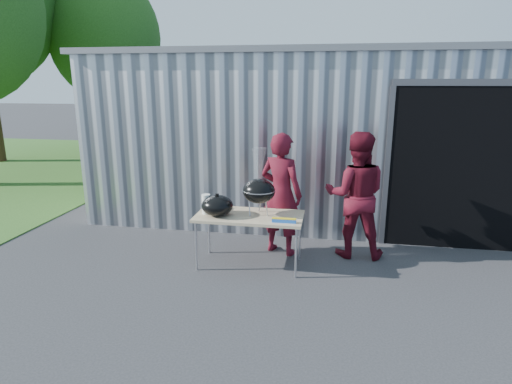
% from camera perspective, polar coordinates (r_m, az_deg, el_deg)
% --- Properties ---
extents(ground, '(80.00, 80.00, 0.00)m').
position_cam_1_polar(ground, '(5.86, -2.76, -11.43)').
color(ground, '#2B2B2E').
extents(building, '(8.20, 6.20, 3.10)m').
position_cam_1_polar(building, '(9.77, 8.53, 8.40)').
color(building, silver).
rests_on(building, ground).
extents(tree_far, '(3.67, 3.67, 6.08)m').
position_cam_1_polar(tree_far, '(16.15, -19.42, 18.78)').
color(tree_far, '#442D19').
rests_on(tree_far, ground).
extents(folding_table, '(1.50, 0.75, 0.75)m').
position_cam_1_polar(folding_table, '(6.01, -0.89, -3.43)').
color(folding_table, tan).
rests_on(folding_table, ground).
extents(kettle_grill, '(0.46, 0.46, 0.94)m').
position_cam_1_polar(kettle_grill, '(5.90, 0.39, 0.84)').
color(kettle_grill, black).
rests_on(kettle_grill, folding_table).
extents(grill_lid, '(0.44, 0.44, 0.32)m').
position_cam_1_polar(grill_lid, '(5.96, -5.18, -1.81)').
color(grill_lid, black).
rests_on(grill_lid, folding_table).
extents(paper_towels, '(0.12, 0.12, 0.28)m').
position_cam_1_polar(paper_towels, '(6.06, -6.66, -1.62)').
color(paper_towels, white).
rests_on(paper_towels, folding_table).
extents(white_tub, '(0.20, 0.15, 0.10)m').
position_cam_1_polar(white_tub, '(6.29, -5.48, -1.82)').
color(white_tub, white).
rests_on(white_tub, folding_table).
extents(foil_box, '(0.32, 0.06, 0.06)m').
position_cam_1_polar(foil_box, '(5.68, 3.75, -3.80)').
color(foil_box, blue).
rests_on(foil_box, folding_table).
extents(person_cook, '(0.79, 0.67, 1.85)m').
position_cam_1_polar(person_cook, '(6.42, 3.36, -0.28)').
color(person_cook, '#540E1B').
rests_on(person_cook, ground).
extents(person_bystander, '(0.91, 0.71, 1.88)m').
position_cam_1_polar(person_bystander, '(6.47, 13.14, -0.40)').
color(person_bystander, '#540E1B').
rests_on(person_bystander, ground).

